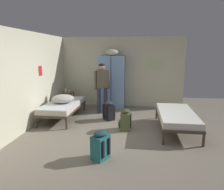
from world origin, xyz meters
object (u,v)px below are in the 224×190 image
bed_left_rear (63,106)px  backpack_olive (125,120)px  bed_right (177,116)px  person_traveler (102,84)px  backpack_black (109,111)px  bedding_heap (63,99)px  lotion_bottle (69,91)px  water_bottle (66,90)px  shelf_unit (68,98)px  backpack_teal (100,146)px  locker_bank (112,81)px

bed_left_rear → backpack_olive: bearing=-21.2°
bed_right → person_traveler: bearing=148.4°
backpack_black → backpack_olive: (0.53, -0.77, 0.00)m
bed_left_rear → person_traveler: person_traveler is taller
bedding_heap → lotion_bottle: (-0.20, 1.16, 0.03)m
backpack_olive → bedding_heap: bearing=159.3°
bed_right → person_traveler: 2.60m
bedding_heap → water_bottle: (-0.35, 1.22, 0.05)m
lotion_bottle → backpack_black: 1.98m
bed_left_rear → bed_right: same height
lotion_bottle → shelf_unit: bearing=150.3°
water_bottle → backpack_teal: size_ratio=0.35×
locker_bank → water_bottle: (-1.64, -0.24, -0.31)m
shelf_unit → bed_left_rear: shelf_unit is taller
bed_left_rear → lotion_bottle: 1.18m
lotion_bottle → locker_bank: bearing=11.3°
bed_right → lotion_bottle: 3.85m
locker_bank → backpack_olive: 2.38m
bed_left_rear → person_traveler: (1.08, 0.70, 0.60)m
bed_left_rear → backpack_black: (1.41, 0.02, -0.12)m
backpack_black → backpack_teal: bearing=-86.0°
locker_bank → backpack_teal: 3.84m
person_traveler → locker_bank: bearing=72.8°
water_bottle → backpack_olive: size_ratio=0.35×
shelf_unit → person_traveler: bearing=-19.7°
bedding_heap → backpack_olive: 2.08m
bed_left_rear → person_traveler: bearing=33.0°
bed_left_rear → water_bottle: size_ratio=9.90×
bedding_heap → backpack_black: 1.43m
person_traveler → water_bottle: (-1.41, 0.50, -0.32)m
locker_bank → lotion_bottle: locker_bank is taller
shelf_unit → bed_right: 3.93m
person_traveler → bedding_heap: bearing=-145.6°
backpack_teal → water_bottle: bearing=118.3°
bed_right → backpack_olive: (-1.30, -0.13, -0.12)m
locker_bank → water_bottle: size_ratio=10.79×
backpack_black → bed_right: bearing=-19.4°
water_bottle → backpack_olive: 3.01m
person_traveler → lotion_bottle: bearing=160.9°
shelf_unit → bedding_heap: (0.27, -1.20, 0.26)m
water_bottle → backpack_olive: bearing=-40.7°
locker_bank → bed_left_rear: bearing=-132.3°
bed_left_rear → person_traveler: 1.42m
shelf_unit → backpack_black: (1.66, -1.16, -0.09)m
locker_bank → shelf_unit: (-1.56, -0.26, -0.62)m
bedding_heap → backpack_teal: 2.80m
bed_left_rear → water_bottle: 1.27m
locker_bank → lotion_bottle: bearing=-168.7°
shelf_unit → backpack_black: 2.02m
locker_bank → shelf_unit: locker_bank is taller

